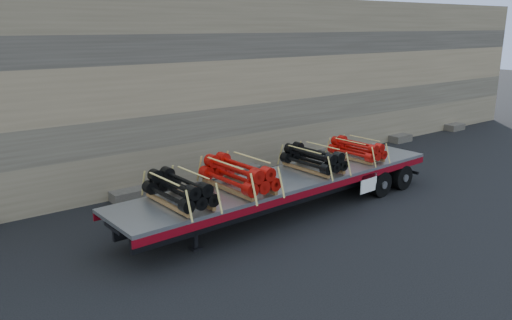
{
  "coord_description": "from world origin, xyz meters",
  "views": [
    {
      "loc": [
        -9.32,
        -11.1,
        5.89
      ],
      "look_at": [
        0.45,
        1.87,
        1.5
      ],
      "focal_mm": 35.0,
      "sensor_mm": 36.0,
      "label": 1
    }
  ],
  "objects_px": {
    "trailer": "(287,194)",
    "bundle_front": "(179,190)",
    "bundle_midfront": "(238,175)",
    "bundle_rear": "(357,150)",
    "bundle_midrear": "(313,159)"
  },
  "relations": [
    {
      "from": "bundle_midfront",
      "to": "bundle_midrear",
      "type": "xyz_separation_m",
      "value": [
        3.15,
        0.15,
        -0.05
      ]
    },
    {
      "from": "bundle_midfront",
      "to": "bundle_midrear",
      "type": "bearing_deg",
      "value": -0.0
    },
    {
      "from": "bundle_midfront",
      "to": "bundle_rear",
      "type": "height_order",
      "value": "bundle_midfront"
    },
    {
      "from": "trailer",
      "to": "bundle_front",
      "type": "height_order",
      "value": "bundle_front"
    },
    {
      "from": "trailer",
      "to": "bundle_midfront",
      "type": "relative_size",
      "value": 4.94
    },
    {
      "from": "trailer",
      "to": "bundle_midrear",
      "type": "height_order",
      "value": "bundle_midrear"
    },
    {
      "from": "trailer",
      "to": "bundle_front",
      "type": "bearing_deg",
      "value": 180.0
    },
    {
      "from": "trailer",
      "to": "bundle_midfront",
      "type": "distance_m",
      "value": 2.23
    },
    {
      "from": "bundle_rear",
      "to": "bundle_midrear",
      "type": "bearing_deg",
      "value": -180.0
    },
    {
      "from": "bundle_midrear",
      "to": "trailer",
      "type": "bearing_deg",
      "value": 180.0
    },
    {
      "from": "trailer",
      "to": "bundle_midfront",
      "type": "bearing_deg",
      "value": -180.0
    },
    {
      "from": "trailer",
      "to": "bundle_midfront",
      "type": "height_order",
      "value": "bundle_midfront"
    },
    {
      "from": "trailer",
      "to": "bundle_rear",
      "type": "height_order",
      "value": "bundle_rear"
    },
    {
      "from": "bundle_front",
      "to": "bundle_rear",
      "type": "height_order",
      "value": "bundle_front"
    },
    {
      "from": "bundle_front",
      "to": "bundle_rear",
      "type": "relative_size",
      "value": 1.13
    }
  ]
}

